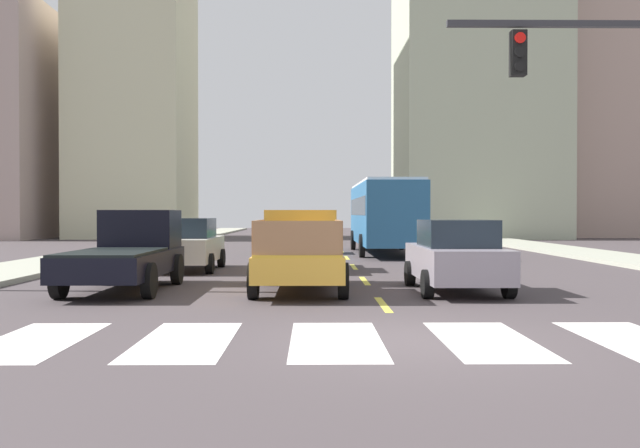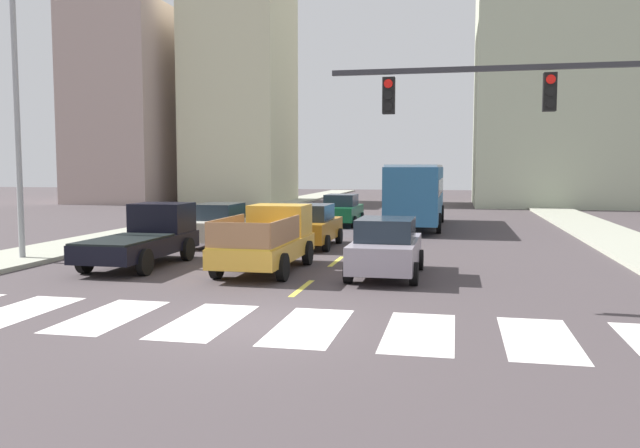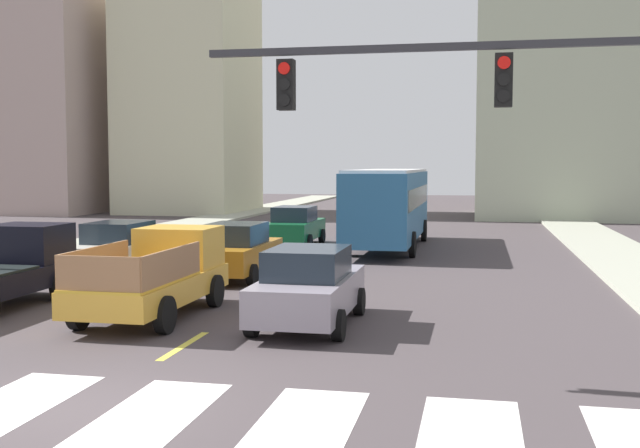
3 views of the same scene
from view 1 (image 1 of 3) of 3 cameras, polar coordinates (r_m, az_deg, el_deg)
The scene contains 26 objects.
ground_plane at distance 10.37m, azimuth 7.53°, elevation -9.52°, with size 160.00×160.00×0.00m, color #443C3E.
sidewalk_right at distance 30.73m, azimuth 23.04°, elevation -2.55°, with size 3.09×110.00×0.15m, color #A1A28F.
sidewalk_left at distance 29.69m, azimuth -19.17°, elevation -2.65°, with size 3.09×110.00×0.15m, color #A1A28F.
crosswalk_stripe_1 at distance 11.04m, azimuth -22.53°, elevation -8.91°, with size 1.33×3.24×0.01m, color silver.
crosswalk_stripe_2 at distance 10.43m, azimuth -11.05°, elevation -9.44°, with size 1.33×3.24×0.01m, color silver.
crosswalk_stripe_3 at distance 10.27m, azimuth 1.33°, elevation -9.59°, with size 1.33×3.24×0.01m, color silver.
crosswalk_stripe_4 at distance 10.58m, azimuth 13.54°, elevation -9.30°, with size 1.33×3.24×0.01m, color silver.
crosswalk_stripe_5 at distance 11.31m, azimuth 24.57°, elevation -8.69°, with size 1.33×3.24×0.01m, color silver.
lane_dash_0 at distance 14.29m, azimuth 5.23°, elevation -6.63°, with size 0.16×2.40×0.01m, color #D7CB44.
lane_dash_1 at distance 19.24m, azimuth 3.70°, elevation -4.70°, with size 0.16×2.40×0.01m, color #D7CB44.
lane_dash_2 at distance 24.21m, azimuth 2.80°, elevation -3.56°, with size 0.16×2.40×0.01m, color #D7CB44.
lane_dash_3 at distance 29.19m, azimuth 2.21°, elevation -2.80°, with size 0.16×2.40×0.01m, color #D7CB44.
lane_dash_4 at distance 34.17m, azimuth 1.80°, elevation -2.27°, with size 0.16×2.40×0.01m, color #D7CB44.
lane_dash_5 at distance 39.16m, azimuth 1.48°, elevation -1.87°, with size 0.16×2.40×0.01m, color #D7CB44.
lane_dash_6 at distance 44.16m, azimuth 1.24°, elevation -1.56°, with size 0.16×2.40×0.01m, color #D7CB44.
lane_dash_7 at distance 49.15m, azimuth 1.05°, elevation -1.32°, with size 0.16×2.40×0.01m, color #D7CB44.
pickup_stakebed at distance 17.03m, azimuth -1.67°, elevation -2.27°, with size 2.18×5.20×1.96m.
pickup_dark at distance 17.76m, azimuth -15.49°, elevation -2.22°, with size 2.18×5.20×1.96m.
city_bus at distance 32.44m, azimuth 5.31°, elevation 1.01°, with size 2.72×10.80×3.32m.
sedan_near_left at distance 16.80m, azimuth 11.15°, elevation -2.59°, with size 2.02×4.40×1.72m.
sedan_far at distance 32.55m, azimuth -1.94°, elevation -0.91°, with size 2.02×4.40×1.72m.
sedan_near_right at distance 23.05m, azimuth -10.83°, elevation -1.66°, with size 2.02×4.40×1.72m.
sedan_mid at distance 22.85m, azimuth -1.35°, elevation -1.67°, with size 2.02×4.40×1.72m.
tower_tall_centre at distance 57.58m, azimuth -15.08°, elevation 13.67°, with size 8.40×9.51×29.32m, color beige.
block_mid_left at distance 56.31m, azimuth 12.68°, elevation 9.63°, with size 11.91×11.03×20.94m, color #ABB397.
block_mid_right at distance 64.57m, azimuth 21.98°, elevation 12.31°, with size 10.84×11.96×29.51m, color tan.
Camera 1 is at (-1.45, -10.09, 1.86)m, focal length 38.74 mm.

